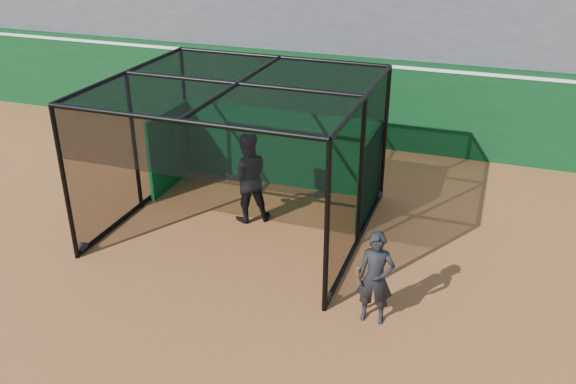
% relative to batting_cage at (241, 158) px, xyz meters
% --- Properties ---
extents(ground, '(120.00, 120.00, 0.00)m').
position_rel_batting_cage_xyz_m(ground, '(0.43, -2.91, -1.55)').
color(ground, '#98592C').
rests_on(ground, ground).
extents(outfield_wall, '(50.00, 0.50, 2.50)m').
position_rel_batting_cage_xyz_m(outfield_wall, '(0.43, 5.59, -0.26)').
color(outfield_wall, '#0A3715').
rests_on(outfield_wall, ground).
extents(batting_cage, '(5.14, 4.76, 3.11)m').
position_rel_batting_cage_xyz_m(batting_cage, '(0.00, 0.00, 0.00)').
color(batting_cage, black).
rests_on(batting_cage, ground).
extents(batter, '(1.22, 1.15, 1.99)m').
position_rel_batting_cage_xyz_m(batter, '(0.01, 0.26, -0.56)').
color(batter, black).
rests_on(batter, ground).
extents(on_deck_player, '(0.63, 0.44, 1.64)m').
position_rel_batting_cage_xyz_m(on_deck_player, '(3.36, -2.32, -0.73)').
color(on_deck_player, black).
rests_on(on_deck_player, ground).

